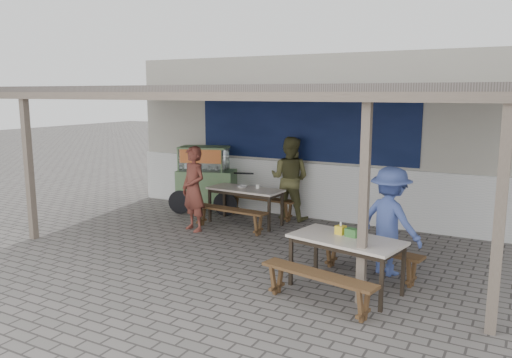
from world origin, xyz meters
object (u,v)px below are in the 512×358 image
at_px(vendor_cart, 206,176).
at_px(patron_right_table, 390,221).
at_px(table_left, 245,192).
at_px(condiment_bowl, 242,187).
at_px(bench_right_street, 318,281).
at_px(patron_street_side, 194,189).
at_px(bench_left_street, 229,214).
at_px(patron_wall_side, 290,178).
at_px(bench_left_wall, 261,202).
at_px(tissue_box, 341,230).
at_px(table_right, 346,243).
at_px(donation_box, 352,233).
at_px(condiment_jar, 258,186).
at_px(bench_right_wall, 369,254).

distance_m(vendor_cart, patron_right_table, 5.12).
relative_size(table_left, condiment_bowl, 7.88).
distance_m(bench_right_street, patron_street_side, 4.15).
xyz_separation_m(bench_left_street, patron_street_side, (-0.61, -0.31, 0.49)).
bearing_deg(bench_left_street, patron_wall_side, 67.49).
xyz_separation_m(bench_left_wall, patron_wall_side, (0.61, 0.18, 0.55)).
height_order(table_left, tissue_box, tissue_box).
distance_m(tissue_box, condiment_bowl, 3.74).
xyz_separation_m(bench_left_wall, bench_right_street, (2.82, -3.73, -0.00)).
height_order(table_right, condiment_bowl, condiment_bowl).
xyz_separation_m(patron_wall_side, donation_box, (2.39, -3.13, -0.09)).
bearing_deg(patron_right_table, bench_right_street, 96.76).
xyz_separation_m(bench_left_street, donation_box, (3.06, -1.72, 0.46)).
relative_size(patron_street_side, condiment_bowl, 8.29).
height_order(bench_left_wall, donation_box, donation_box).
bearing_deg(patron_street_side, bench_right_street, -12.86).
relative_size(patron_street_side, patron_wall_side, 0.94).
height_order(bench_left_street, bench_right_street, same).
bearing_deg(patron_street_side, bench_left_street, 46.14).
xyz_separation_m(table_right, patron_right_table, (0.35, 0.95, 0.14)).
bearing_deg(bench_left_street, bench_right_street, -38.13).
height_order(vendor_cart, condiment_bowl, vendor_cart).
height_order(bench_left_street, table_right, table_right).
bearing_deg(patron_street_side, tissue_box, -2.04).
xyz_separation_m(table_left, tissue_box, (2.85, -2.29, 0.14)).
height_order(table_right, tissue_box, tissue_box).
distance_m(vendor_cart, tissue_box, 5.07).
height_order(patron_street_side, donation_box, patron_street_side).
relative_size(table_left, tissue_box, 13.16).
distance_m(table_left, bench_left_wall, 0.70).
bearing_deg(condiment_bowl, patron_street_side, -120.23).
bearing_deg(bench_left_street, table_right, -28.17).
xyz_separation_m(bench_left_wall, vendor_cart, (-1.39, -0.07, 0.47)).
height_order(donation_box, condiment_jar, donation_box).
bearing_deg(donation_box, condiment_bowl, 142.90).
height_order(table_left, condiment_bowl, condiment_bowl).
distance_m(bench_left_street, vendor_cart, 1.82).
bearing_deg(table_left, bench_left_wall, 90.00).
distance_m(table_left, patron_street_side, 1.14).
distance_m(patron_street_side, donation_box, 3.94).
xyz_separation_m(table_left, condiment_jar, (0.23, 0.11, 0.12)).
relative_size(table_right, donation_box, 9.49).
distance_m(donation_box, condiment_jar, 3.72).
xyz_separation_m(bench_right_wall, patron_street_side, (-3.76, 0.82, 0.50)).
bearing_deg(condiment_bowl, donation_box, -37.10).
height_order(bench_left_street, bench_left_wall, same).
height_order(bench_left_wall, vendor_cart, vendor_cart).
bearing_deg(bench_left_wall, vendor_cart, -174.29).
distance_m(bench_right_wall, condiment_bowl, 3.69).
relative_size(bench_left_wall, bench_right_wall, 1.03).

